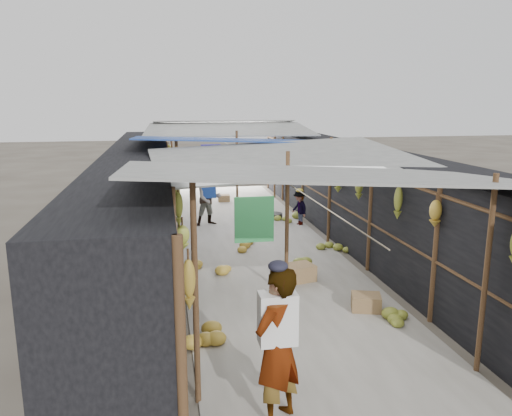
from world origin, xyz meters
TOP-DOWN VIEW (x-y plane):
  - ground at (0.00, 0.00)m, footprint 80.00×80.00m
  - aisle_slab at (0.00, 6.50)m, footprint 3.60×16.00m
  - stall_left at (-2.70, 6.50)m, footprint 1.40×15.00m
  - stall_right at (2.70, 6.50)m, footprint 1.40×15.00m
  - crate_near at (0.41, 3.63)m, footprint 0.65×0.57m
  - crate_mid at (1.14, 2.07)m, footprint 0.57×0.51m
  - crate_back at (-0.09, 11.60)m, footprint 0.39×0.32m
  - black_basin at (1.07, 8.87)m, footprint 0.53×0.53m
  - vendor_elderly at (-0.98, -0.50)m, footprint 0.77×0.73m
  - shopper_blue at (-0.89, 8.43)m, footprint 0.86×0.75m
  - vendor_seated at (1.60, 7.93)m, footprint 0.53×0.71m
  - market_canopy at (0.02, 6.85)m, footprint 5.62×15.20m
  - hanging_bananas at (-0.18, 6.45)m, footprint 3.96×13.95m
  - floor_bananas at (0.36, 5.78)m, footprint 4.02×9.73m

SIDE VIEW (x-z plane):
  - ground at x=0.00m, z-range 0.00..0.00m
  - aisle_slab at x=0.00m, z-range 0.00..0.02m
  - black_basin at x=1.07m, z-range 0.00..0.16m
  - crate_back at x=-0.09m, z-range 0.00..0.25m
  - crate_mid at x=1.14m, z-range 0.00..0.29m
  - floor_bananas at x=0.36m, z-range -0.01..0.34m
  - crate_near at x=0.41m, z-range 0.00..0.33m
  - vendor_seated at x=1.60m, z-range 0.00..0.99m
  - shopper_blue at x=-0.89m, z-range 0.00..1.52m
  - vendor_elderly at x=-0.98m, z-range 0.00..1.77m
  - stall_left at x=-2.70m, z-range 0.00..2.30m
  - stall_right at x=2.70m, z-range 0.00..2.30m
  - hanging_bananas at x=-0.18m, z-range 1.27..2.03m
  - market_canopy at x=0.02m, z-range 1.02..3.79m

